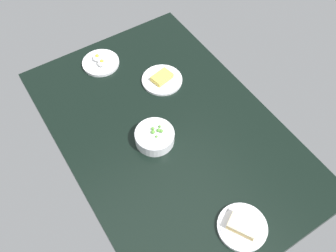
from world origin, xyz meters
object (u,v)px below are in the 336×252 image
bowl_peas (155,136)px  plate_eggs (101,62)px  plate_cheese (162,79)px  plate_sandwich (243,226)px

bowl_peas → plate_eggs: size_ratio=0.92×
bowl_peas → plate_eggs: bearing=178.9°
bowl_peas → plate_eggs: bowl_peas is taller
bowl_peas → plate_cheese: bowl_peas is taller
bowl_peas → plate_cheese: bearing=142.7°
bowl_peas → plate_eggs: 51.01cm
bowl_peas → plate_sandwich: bearing=7.9°
plate_sandwich → plate_cheese: bearing=169.8°
bowl_peas → plate_sandwich: size_ratio=0.91×
plate_eggs → plate_sandwich: same height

